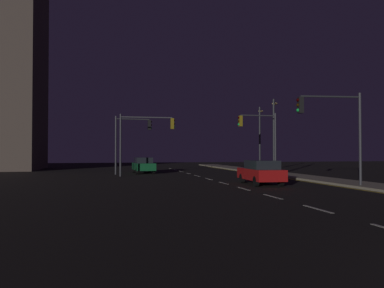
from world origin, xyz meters
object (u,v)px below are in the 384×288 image
(car, at_px, (261,172))
(street_lamp_corner, at_px, (274,129))
(traffic_light_far_left, at_px, (260,131))
(traffic_light_mid_right, at_px, (131,134))
(street_lamp_median, at_px, (260,132))
(traffic_light_near_left, at_px, (145,132))
(car_oncoming, at_px, (143,165))
(traffic_light_mid_left, at_px, (333,120))

(car, xyz_separation_m, street_lamp_corner, (5.39, 9.96, 3.47))
(traffic_light_far_left, bearing_deg, traffic_light_mid_right, 158.37)
(street_lamp_median, bearing_deg, traffic_light_near_left, -158.71)
(car, distance_m, street_lamp_median, 16.73)
(traffic_light_near_left, distance_m, street_lamp_median, 13.67)
(car_oncoming, relative_size, street_lamp_median, 0.66)
(car, xyz_separation_m, street_lamp_median, (6.13, 15.18, 3.45))
(traffic_light_mid_left, distance_m, street_lamp_corner, 13.07)
(traffic_light_mid_left, relative_size, traffic_light_far_left, 1.00)
(street_lamp_median, xyz_separation_m, street_lamp_corner, (-0.74, -5.23, 0.02))
(car_oncoming, bearing_deg, traffic_light_mid_right, -125.73)
(traffic_light_mid_right, height_order, street_lamp_median, street_lamp_median)
(traffic_light_mid_right, bearing_deg, street_lamp_corner, -14.23)
(traffic_light_far_left, height_order, traffic_light_mid_right, traffic_light_far_left)
(car, height_order, traffic_light_near_left, traffic_light_near_left)
(traffic_light_mid_left, xyz_separation_m, street_lamp_median, (2.78, 18.14, 0.26))
(traffic_light_mid_left, xyz_separation_m, street_lamp_corner, (2.04, 12.91, 0.28))
(car, relative_size, traffic_light_near_left, 0.83)
(traffic_light_near_left, height_order, traffic_light_mid_right, traffic_light_mid_right)
(car, height_order, traffic_light_far_left, traffic_light_far_left)
(traffic_light_mid_right, xyz_separation_m, street_lamp_median, (13.74, 1.93, 0.44))
(traffic_light_mid_left, distance_m, traffic_light_near_left, 16.51)
(car_oncoming, distance_m, traffic_light_mid_left, 20.68)
(traffic_light_mid_right, distance_m, street_lamp_corner, 13.42)
(car_oncoming, bearing_deg, traffic_light_mid_left, -61.78)
(traffic_light_mid_left, distance_m, street_lamp_median, 18.35)
(traffic_light_mid_left, relative_size, traffic_light_near_left, 1.02)
(car_oncoming, relative_size, traffic_light_far_left, 0.82)
(traffic_light_far_left, xyz_separation_m, street_lamp_median, (2.62, 6.34, 0.28))
(traffic_light_mid_left, height_order, traffic_light_far_left, traffic_light_mid_left)
(traffic_light_far_left, bearing_deg, traffic_light_near_left, 172.25)
(car_oncoming, height_order, street_lamp_median, street_lamp_median)
(car_oncoming, relative_size, traffic_light_mid_right, 0.82)
(car_oncoming, distance_m, street_lamp_corner, 13.23)
(car_oncoming, height_order, traffic_light_near_left, traffic_light_near_left)
(car_oncoming, height_order, street_lamp_corner, street_lamp_corner)
(car, xyz_separation_m, car_oncoming, (-6.31, 15.05, 0.00))
(traffic_light_mid_left, relative_size, traffic_light_mid_right, 1.00)
(traffic_light_far_left, xyz_separation_m, street_lamp_corner, (1.88, 1.11, 0.30))
(car_oncoming, xyz_separation_m, traffic_light_near_left, (-0.29, -4.83, 3.03))
(car, bearing_deg, car_oncoming, 112.75)
(traffic_light_mid_left, relative_size, street_lamp_median, 0.81)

